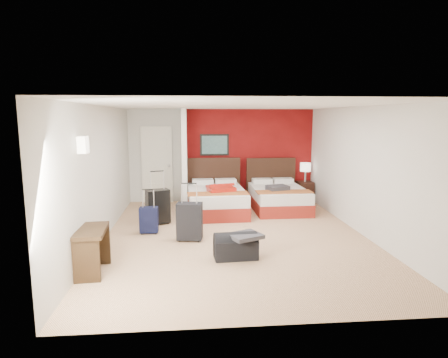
{
  "coord_description": "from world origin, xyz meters",
  "views": [
    {
      "loc": [
        -0.85,
        -7.12,
        2.29
      ],
      "look_at": [
        -0.15,
        0.8,
        1.0
      ],
      "focal_mm": 30.67,
      "sensor_mm": 36.0,
      "label": 1
    }
  ],
  "objects": [
    {
      "name": "red_suitcase_open",
      "position": [
        -0.15,
        1.78,
        0.63
      ],
      "size": [
        0.8,
        0.97,
        0.11
      ],
      "primitive_type": "cube",
      "rotation": [
        0.0,
        0.0,
        0.26
      ],
      "color": "#A2180D",
      "rests_on": "bed_left"
    },
    {
      "name": "suitcase_charcoal",
      "position": [
        -0.88,
        -0.18,
        0.34
      ],
      "size": [
        0.5,
        0.36,
        0.68
      ],
      "primitive_type": "cube",
      "rotation": [
        0.0,
        0.0,
        -0.16
      ],
      "color": "black",
      "rests_on": "ground"
    },
    {
      "name": "entry_door",
      "position": [
        -1.75,
        3.2,
        1.02
      ],
      "size": [
        0.82,
        0.06,
        2.05
      ],
      "primitive_type": "cube",
      "color": "silver",
      "rests_on": "ground"
    },
    {
      "name": "bed_left",
      "position": [
        -0.25,
        1.88,
        0.29
      ],
      "size": [
        1.41,
        1.97,
        0.58
      ],
      "primitive_type": "cube",
      "rotation": [
        0.0,
        0.0,
        0.03
      ],
      "color": "silver",
      "rests_on": "ground"
    },
    {
      "name": "jacket_bundle",
      "position": [
        1.23,
        1.76,
        0.61
      ],
      "size": [
        0.57,
        0.5,
        0.12
      ],
      "primitive_type": "cube",
      "rotation": [
        0.0,
        0.0,
        0.27
      ],
      "color": "#343438",
      "rests_on": "bed_right"
    },
    {
      "name": "duffel_bag",
      "position": [
        -0.13,
        -1.16,
        0.18
      ],
      "size": [
        0.73,
        0.42,
        0.36
      ],
      "primitive_type": "cube",
      "rotation": [
        0.0,
        0.0,
        0.06
      ],
      "color": "black",
      "rests_on": "ground"
    },
    {
      "name": "table_lamp",
      "position": [
        2.25,
        2.9,
        0.81
      ],
      "size": [
        0.33,
        0.33,
        0.51
      ],
      "primitive_type": "cylinder",
      "rotation": [
        0.0,
        0.0,
        -0.17
      ],
      "color": "silver",
      "rests_on": "nightstand"
    },
    {
      "name": "suitcase_navy",
      "position": [
        -1.69,
        0.33,
        0.25
      ],
      "size": [
        0.36,
        0.22,
        0.5
      ],
      "primitive_type": "cube",
      "rotation": [
        0.0,
        0.0,
        -0.01
      ],
      "color": "black",
      "rests_on": "ground"
    },
    {
      "name": "partition_wall",
      "position": [
        -1.0,
        2.61,
        1.25
      ],
      "size": [
        0.12,
        1.2,
        2.5
      ],
      "primitive_type": "cube",
      "color": "silver",
      "rests_on": "ground"
    },
    {
      "name": "jacket_draped",
      "position": [
        0.02,
        -1.21,
        0.39
      ],
      "size": [
        0.63,
        0.59,
        0.07
      ],
      "primitive_type": "cube",
      "rotation": [
        0.0,
        0.0,
        0.44
      ],
      "color": "#3A393F",
      "rests_on": "duffel_bag"
    },
    {
      "name": "room_walls",
      "position": [
        -1.4,
        1.42,
        1.26
      ],
      "size": [
        5.02,
        6.52,
        2.5
      ],
      "color": "silver",
      "rests_on": "ground"
    },
    {
      "name": "desk",
      "position": [
        -2.31,
        -1.58,
        0.34
      ],
      "size": [
        0.46,
        0.84,
        0.68
      ],
      "primitive_type": "cube",
      "rotation": [
        0.0,
        0.0,
        0.07
      ],
      "color": "black",
      "rests_on": "ground"
    },
    {
      "name": "red_accent_panel",
      "position": [
        0.75,
        3.23,
        1.25
      ],
      "size": [
        3.5,
        0.04,
        2.5
      ],
      "primitive_type": "cube",
      "color": "maroon",
      "rests_on": "ground"
    },
    {
      "name": "suitcase_black",
      "position": [
        -1.57,
        1.02,
        0.36
      ],
      "size": [
        0.56,
        0.45,
        0.72
      ],
      "primitive_type": "cube",
      "rotation": [
        0.0,
        0.0,
        0.35
      ],
      "color": "black",
      "rests_on": "ground"
    },
    {
      "name": "nightstand",
      "position": [
        2.25,
        2.9,
        0.28
      ],
      "size": [
        0.42,
        0.42,
        0.56
      ],
      "primitive_type": "cube",
      "rotation": [
        0.0,
        0.0,
        0.05
      ],
      "color": "black",
      "rests_on": "ground"
    },
    {
      "name": "ground",
      "position": [
        0.0,
        0.0,
        0.0
      ],
      "size": [
        6.5,
        6.5,
        0.0
      ],
      "primitive_type": "plane",
      "color": "#D7AE84",
      "rests_on": "ground"
    },
    {
      "name": "bed_right",
      "position": [
        1.33,
        2.06,
        0.27
      ],
      "size": [
        1.3,
        1.84,
        0.55
      ],
      "primitive_type": "cube",
      "rotation": [
        0.0,
        0.0,
        0.01
      ],
      "color": "silver",
      "rests_on": "ground"
    }
  ]
}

